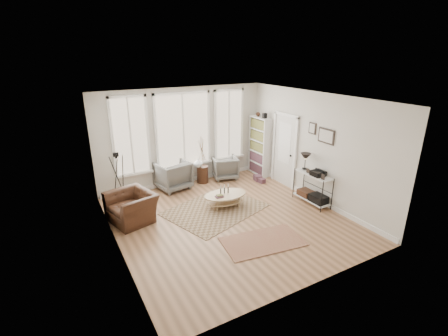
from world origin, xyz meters
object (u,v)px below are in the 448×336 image
accent_chair (132,207)px  armchair_left (172,175)px  coffee_table (225,197)px  low_shelf (312,185)px  armchair_right (225,167)px  bookcase (260,146)px  side_table (202,161)px

accent_chair → armchair_left: bearing=116.2°
coffee_table → accent_chair: size_ratio=1.08×
low_shelf → coffee_table: size_ratio=1.12×
armchair_left → armchair_right: (1.77, 0.00, -0.07)m
bookcase → armchair_left: bearing=175.6°
bookcase → armchair_right: bearing=169.2°
low_shelf → armchair_left: low_shelf is taller
coffee_table → low_shelf: bearing=-23.7°
low_shelf → armchair_right: size_ratio=1.67×
low_shelf → accent_chair: low_shelf is taller
bookcase → accent_chair: bearing=-165.8°
accent_chair → armchair_right: bearing=97.1°
bookcase → armchair_left: 3.00m
bookcase → low_shelf: bearing=-91.3°
bookcase → low_shelf: bookcase is taller
coffee_table → accent_chair: accent_chair is taller
bookcase → armchair_left: bookcase is taller
armchair_left → low_shelf: bearing=125.5°
armchair_left → side_table: side_table is taller
coffee_table → side_table: (0.22, 1.81, 0.43)m
bookcase → accent_chair: (-4.49, -1.14, -0.60)m
bookcase → low_shelf: size_ratio=1.58×
coffee_table → armchair_left: size_ratio=1.26×
low_shelf → accent_chair: (-4.43, 1.38, -0.16)m
armchair_left → side_table: size_ratio=0.63×
armchair_right → accent_chair: size_ratio=0.72×
accent_chair → low_shelf: bearing=57.4°
side_table → armchair_left: bearing=180.0°
side_table → armchair_right: bearing=0.0°
coffee_table → armchair_right: (1.01, 1.81, 0.08)m
low_shelf → side_table: bearing=124.8°
bookcase → coffee_table: bookcase is taller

